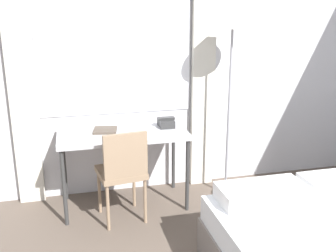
{
  "coord_description": "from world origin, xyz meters",
  "views": [
    {
      "loc": [
        -0.98,
        -0.94,
        1.86
      ],
      "look_at": [
        -0.2,
        2.19,
        0.9
      ],
      "focal_mm": 42.0,
      "sensor_mm": 36.0,
      "label": 1
    }
  ],
  "objects": [
    {
      "name": "wall_back_with_window",
      "position": [
        -0.07,
        2.96,
        1.35
      ],
      "size": [
        5.48,
        0.13,
        2.7
      ],
      "color": "silver",
      "rests_on": "ground_plane"
    },
    {
      "name": "desk",
      "position": [
        -0.54,
        2.59,
        0.69
      ],
      "size": [
        1.21,
        0.59,
        0.75
      ],
      "color": "#B2B2B7",
      "rests_on": "ground_plane"
    },
    {
      "name": "desk_chair",
      "position": [
        -0.59,
        2.27,
        0.51
      ],
      "size": [
        0.45,
        0.45,
        0.87
      ],
      "rotation": [
        0.0,
        0.0,
        0.14
      ],
      "color": "#8C7259",
      "rests_on": "ground_plane"
    },
    {
      "name": "standing_lamp",
      "position": [
        0.51,
        2.56,
        1.69
      ],
      "size": [
        0.41,
        0.41,
        1.9
      ],
      "color": "#4C4C51",
      "rests_on": "ground_plane"
    },
    {
      "name": "telephone",
      "position": [
        -0.1,
        2.66,
        0.8
      ],
      "size": [
        0.16,
        0.18,
        0.1
      ],
      "color": "#2D2D2D",
      "rests_on": "desk"
    },
    {
      "name": "book",
      "position": [
        -0.7,
        2.65,
        0.77
      ],
      "size": [
        0.25,
        0.25,
        0.02
      ],
      "rotation": [
        0.0,
        0.0,
        -0.18
      ],
      "color": "#4C4238",
      "rests_on": "desk"
    }
  ]
}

